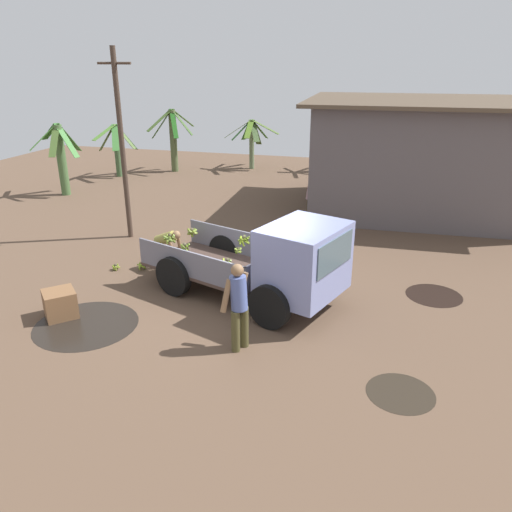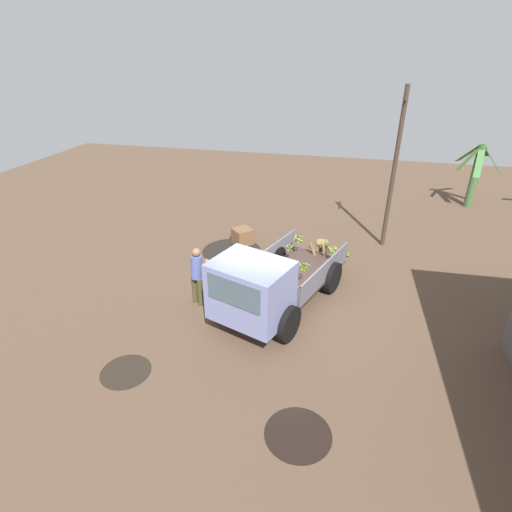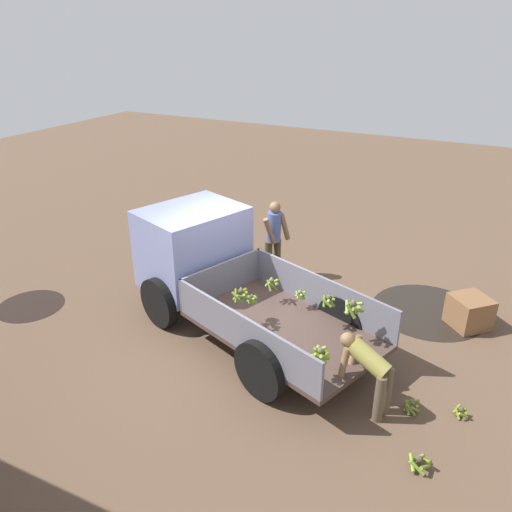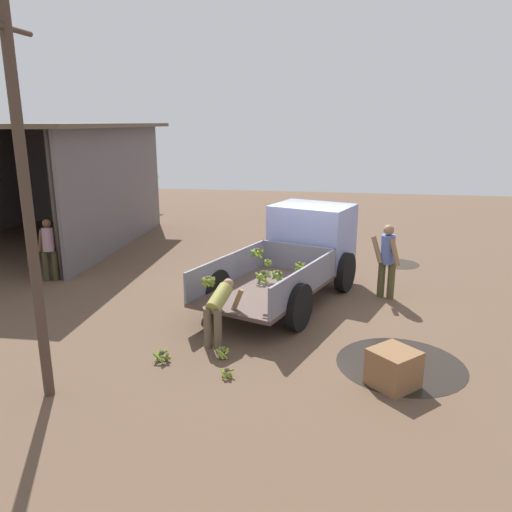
{
  "view_description": "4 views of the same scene",
  "coord_description": "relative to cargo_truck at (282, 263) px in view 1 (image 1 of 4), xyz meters",
  "views": [
    {
      "loc": [
        2.75,
        -9.8,
        5.12
      ],
      "look_at": [
        0.21,
        -0.68,
        1.38
      ],
      "focal_mm": 35.0,
      "sensor_mm": 36.0,
      "label": 1
    },
    {
      "loc": [
        9.07,
        1.81,
        6.45
      ],
      "look_at": [
        -0.65,
        -0.53,
        1.22
      ],
      "focal_mm": 28.0,
      "sensor_mm": 36.0,
      "label": 2
    },
    {
      "loc": [
        -3.89,
        6.9,
        5.08
      ],
      "look_at": [
        -0.35,
        -0.01,
        1.43
      ],
      "focal_mm": 35.0,
      "sensor_mm": 36.0,
      "label": 3
    },
    {
      "loc": [
        -10.92,
        -0.91,
        3.91
      ],
      "look_at": [
        -1.22,
        0.76,
        1.26
      ],
      "focal_mm": 35.0,
      "sensor_mm": 36.0,
      "label": 4
    }
  ],
  "objects": [
    {
      "name": "mud_patch_2",
      "position": [
        3.32,
        1.45,
        -1.03
      ],
      "size": [
        1.28,
        1.28,
        0.01
      ],
      "primitive_type": "cylinder",
      "color": "black",
      "rests_on": "ground"
    },
    {
      "name": "utility_pole",
      "position": [
        -5.54,
        3.29,
        1.79
      ],
      "size": [
        1.01,
        0.15,
        5.48
      ],
      "color": "#43342A",
      "rests_on": "ground"
    },
    {
      "name": "banana_bunch_on_ground_2",
      "position": [
        -4.61,
        0.81,
        -0.94
      ],
      "size": [
        0.22,
        0.22,
        0.18
      ],
      "color": "#4D4532",
      "rests_on": "ground"
    },
    {
      "name": "cargo_truck",
      "position": [
        0.0,
        0.0,
        0.0
      ],
      "size": [
        5.02,
        3.3,
        1.97
      ],
      "rotation": [
        0.0,
        0.0,
        -0.34
      ],
      "color": "#493730",
      "rests_on": "ground"
    },
    {
      "name": "banana_palm_4",
      "position": [
        -10.62,
        7.24,
        0.44
      ],
      "size": [
        2.03,
        1.82,
        2.83
      ],
      "color": "#48693A",
      "rests_on": "ground"
    },
    {
      "name": "ground",
      "position": [
        -0.62,
        0.06,
        -1.03
      ],
      "size": [
        36.0,
        36.0,
        0.0
      ],
      "primitive_type": "plane",
      "color": "brown"
    },
    {
      "name": "banana_bunch_on_ground_1",
      "position": [
        -3.97,
        1.03,
        -0.92
      ],
      "size": [
        0.24,
        0.24,
        0.21
      ],
      "color": "brown",
      "rests_on": "ground"
    },
    {
      "name": "person_bystander_near_shed",
      "position": [
        -0.44,
        6.35,
        -0.16
      ],
      "size": [
        0.49,
        0.59,
        1.57
      ],
      "rotation": [
        0.0,
        0.0,
        0.36
      ],
      "color": "#342E1B",
      "rests_on": "ground"
    },
    {
      "name": "mud_patch_0",
      "position": [
        2.6,
        -2.55,
        -1.03
      ],
      "size": [
        1.13,
        1.13,
        0.01
      ],
      "primitive_type": "cylinder",
      "color": "#2C241B",
      "rests_on": "ground"
    },
    {
      "name": "warehouse_shed",
      "position": [
        3.6,
        8.83,
        1.7
      ],
      "size": [
        8.43,
        6.64,
        3.87
      ],
      "rotation": [
        0.0,
        0.0,
        0.04
      ],
      "color": "#5C5455",
      "rests_on": "ground"
    },
    {
      "name": "person_foreground_visitor",
      "position": [
        -0.38,
        -1.92,
        -0.08
      ],
      "size": [
        0.53,
        0.69,
        1.72
      ],
      "rotation": [
        0.0,
        0.0,
        2.66
      ],
      "color": "#484425",
      "rests_on": "ground"
    },
    {
      "name": "banana_palm_3",
      "position": [
        -8.24,
        12.64,
        0.54
      ],
      "size": [
        1.99,
        2.24,
        2.95
      ],
      "color": "#4E5B37",
      "rests_on": "ground"
    },
    {
      "name": "mud_patch_1",
      "position": [
        -3.69,
        -1.95,
        -1.03
      ],
      "size": [
        2.13,
        2.13,
        0.01
      ],
      "primitive_type": "cylinder",
      "color": "black",
      "rests_on": "ground"
    },
    {
      "name": "banana_palm_5",
      "position": [
        -4.78,
        14.28,
        0.37
      ],
      "size": [
        2.72,
        2.58,
        2.4
      ],
      "color": "#657853",
      "rests_on": "ground"
    },
    {
      "name": "person_worker_loading",
      "position": [
        -3.35,
        1.24,
        -0.34
      ],
      "size": [
        0.83,
        0.67,
        1.11
      ],
      "rotation": [
        0.0,
        0.0,
        -0.24
      ],
      "color": "brown",
      "rests_on": "ground"
    },
    {
      "name": "wooden_crate_0",
      "position": [
        -4.42,
        -1.74,
        -0.74
      ],
      "size": [
        0.89,
        0.89,
        0.58
      ],
      "primitive_type": "cube",
      "rotation": [
        0.0,
        0.0,
        0.79
      ],
      "color": "brown",
      "rests_on": "ground"
    },
    {
      "name": "banana_palm_2",
      "position": [
        -10.26,
        10.86,
        0.28
      ],
      "size": [
        1.84,
        2.22,
        2.39
      ],
      "color": "#405E38",
      "rests_on": "ground"
    },
    {
      "name": "banana_palm_0",
      "position": [
        -0.08,
        14.98,
        0.7
      ],
      "size": [
        2.65,
        2.49,
        3.21
      ],
      "color": "#5E7853",
      "rests_on": "ground"
    },
    {
      "name": "banana_bunch_on_ground_0",
      "position": [
        -4.25,
        2.01,
        -0.92
      ],
      "size": [
        0.3,
        0.3,
        0.2
      ],
      "color": "#423B2A",
      "rests_on": "ground"
    }
  ]
}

